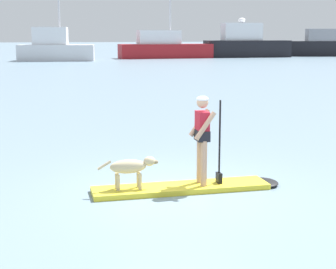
{
  "coord_description": "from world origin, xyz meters",
  "views": [
    {
      "loc": [
        -2.65,
        -9.41,
        2.91
      ],
      "look_at": [
        0.0,
        1.0,
        0.9
      ],
      "focal_mm": 57.18,
      "sensor_mm": 36.0,
      "label": 1
    }
  ],
  "objects_px": {
    "person_paddler": "(203,133)",
    "moored_boat_far_port": "(246,44)",
    "moored_boat_far_starboard": "(332,45)",
    "paddleboard": "(193,187)",
    "moored_boat_center": "(55,48)",
    "dog": "(131,167)",
    "moored_boat_port": "(164,48)"
  },
  "relations": [
    {
      "from": "person_paddler",
      "to": "moored_boat_far_port",
      "type": "relative_size",
      "value": 0.15
    },
    {
      "from": "dog",
      "to": "moored_boat_center",
      "type": "height_order",
      "value": "moored_boat_center"
    },
    {
      "from": "moored_boat_far_starboard",
      "to": "moored_boat_far_port",
      "type": "bearing_deg",
      "value": -178.03
    },
    {
      "from": "paddleboard",
      "to": "moored_boat_far_port",
      "type": "distance_m",
      "value": 61.42
    },
    {
      "from": "person_paddler",
      "to": "moored_boat_far_port",
      "type": "distance_m",
      "value": 61.33
    },
    {
      "from": "dog",
      "to": "person_paddler",
      "type": "bearing_deg",
      "value": -0.84
    },
    {
      "from": "person_paddler",
      "to": "moored_boat_far_port",
      "type": "xyz_separation_m",
      "value": [
        24.07,
        56.41,
        0.57
      ]
    },
    {
      "from": "moored_boat_port",
      "to": "moored_boat_far_starboard",
      "type": "bearing_deg",
      "value": 2.12
    },
    {
      "from": "moored_boat_far_starboard",
      "to": "paddleboard",
      "type": "bearing_deg",
      "value": -123.14
    },
    {
      "from": "paddleboard",
      "to": "moored_boat_far_starboard",
      "type": "xyz_separation_m",
      "value": [
        37.11,
        56.84,
        1.38
      ]
    },
    {
      "from": "moored_boat_port",
      "to": "moored_boat_far_starboard",
      "type": "xyz_separation_m",
      "value": [
        23.9,
        0.88,
        0.12
      ]
    },
    {
      "from": "person_paddler",
      "to": "moored_boat_center",
      "type": "relative_size",
      "value": 0.17
    },
    {
      "from": "moored_boat_far_port",
      "to": "paddleboard",
      "type": "bearing_deg",
      "value": -113.28
    },
    {
      "from": "paddleboard",
      "to": "moored_boat_port",
      "type": "relative_size",
      "value": 0.31
    },
    {
      "from": "moored_boat_port",
      "to": "person_paddler",
      "type": "bearing_deg",
      "value": -103.1
    },
    {
      "from": "moored_boat_far_starboard",
      "to": "moored_boat_port",
      "type": "bearing_deg",
      "value": -177.88
    },
    {
      "from": "paddleboard",
      "to": "dog",
      "type": "bearing_deg",
      "value": 179.16
    },
    {
      "from": "moored_boat_center",
      "to": "moored_boat_port",
      "type": "height_order",
      "value": "moored_boat_port"
    },
    {
      "from": "paddleboard",
      "to": "person_paddler",
      "type": "relative_size",
      "value": 2.16
    },
    {
      "from": "moored_boat_center",
      "to": "moored_boat_far_port",
      "type": "relative_size",
      "value": 0.87
    },
    {
      "from": "dog",
      "to": "moored_boat_far_port",
      "type": "xyz_separation_m",
      "value": [
        25.45,
        56.38,
        1.15
      ]
    },
    {
      "from": "paddleboard",
      "to": "moored_boat_port",
      "type": "height_order",
      "value": "moored_boat_port"
    },
    {
      "from": "person_paddler",
      "to": "moored_boat_center",
      "type": "height_order",
      "value": "moored_boat_center"
    },
    {
      "from": "paddleboard",
      "to": "moored_boat_far_starboard",
      "type": "relative_size",
      "value": 0.28
    },
    {
      "from": "paddleboard",
      "to": "moored_boat_center",
      "type": "bearing_deg",
      "value": 90.25
    },
    {
      "from": "moored_boat_center",
      "to": "moored_boat_far_port",
      "type": "height_order",
      "value": "moored_boat_center"
    },
    {
      "from": "moored_boat_far_port",
      "to": "person_paddler",
      "type": "bearing_deg",
      "value": -113.11
    },
    {
      "from": "moored_boat_center",
      "to": "moored_boat_far_starboard",
      "type": "height_order",
      "value": "moored_boat_far_starboard"
    },
    {
      "from": "paddleboard",
      "to": "moored_boat_port",
      "type": "bearing_deg",
      "value": 76.71
    },
    {
      "from": "dog",
      "to": "moored_boat_center",
      "type": "distance_m",
      "value": 52.54
    },
    {
      "from": "paddleboard",
      "to": "moored_boat_far_port",
      "type": "relative_size",
      "value": 0.33
    },
    {
      "from": "person_paddler",
      "to": "moored_boat_center",
      "type": "distance_m",
      "value": 52.55
    }
  ]
}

